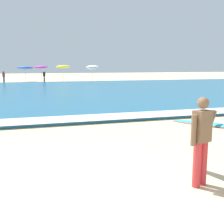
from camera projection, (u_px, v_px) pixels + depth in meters
The scene contains 10 objects.
ground_plane at pixel (82, 195), 5.09m from camera, with size 160.00×160.00×0.00m, color beige.
sea at pixel (37, 92), 23.99m from camera, with size 120.00×28.00×0.14m, color #1E6084.
surf_foam at pixel (51, 120), 11.33m from camera, with size 120.00×1.47×0.01m, color white.
surfer_with_board at pixel (209, 132), 5.43m from camera, with size 1.26×2.41×1.73m.
beach_umbrella_4 at pixel (25, 68), 39.68m from camera, with size 2.24×2.26×2.23m.
beach_umbrella_5 at pixel (41, 67), 39.66m from camera, with size 1.86×1.87×2.30m.
beach_umbrella_6 at pixel (63, 67), 40.29m from camera, with size 2.06×2.08×2.35m.
beach_umbrella_7 at pixel (92, 67), 40.07m from camera, with size 1.83×1.84×2.33m.
beachgoer_near_row_mid at pixel (44, 76), 38.73m from camera, with size 0.32×0.20×1.58m.
beachgoer_near_row_right at pixel (4, 77), 36.28m from camera, with size 0.32×0.20×1.58m.
Camera 1 is at (-0.88, -4.73, 2.30)m, focal length 45.32 mm.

